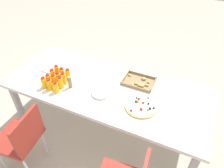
{
  "coord_description": "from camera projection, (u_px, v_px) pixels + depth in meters",
  "views": [
    {
      "loc": [
        0.78,
        -1.55,
        2.23
      ],
      "look_at": [
        0.05,
        0.05,
        0.76
      ],
      "focal_mm": 33.66,
      "sensor_mm": 36.0,
      "label": 1
    }
  ],
  "objects": [
    {
      "name": "juice_bottle_3",
      "position": [
        49.0,
        80.0,
        2.28
      ],
      "size": [
        0.05,
        0.05,
        0.14
      ],
      "color": "#F9AE14",
      "rests_on": "party_table"
    },
    {
      "name": "ground_plane",
      "position": [
        107.0,
        129.0,
        2.76
      ],
      "size": [
        12.0,
        12.0,
        0.0
      ],
      "primitive_type": "plane",
      "color": "#B2A899"
    },
    {
      "name": "juice_bottle_10",
      "position": [
        62.0,
        73.0,
        2.36
      ],
      "size": [
        0.06,
        0.06,
        0.14
      ],
      "color": "#FAAD14",
      "rests_on": "party_table"
    },
    {
      "name": "snack_tray",
      "position": [
        139.0,
        82.0,
        2.34
      ],
      "size": [
        0.34,
        0.26,
        0.04
      ],
      "color": "olive",
      "rests_on": "party_table"
    },
    {
      "name": "plate_stack",
      "position": [
        101.0,
        93.0,
        2.2
      ],
      "size": [
        0.2,
        0.2,
        0.02
      ],
      "color": "silver",
      "rests_on": "party_table"
    },
    {
      "name": "juice_bottle_11",
      "position": [
        68.0,
        75.0,
        2.34
      ],
      "size": [
        0.06,
        0.06,
        0.15
      ],
      "color": "#F9AE14",
      "rests_on": "party_table"
    },
    {
      "name": "napkin_stack",
      "position": [
        49.0,
        69.0,
        2.53
      ],
      "size": [
        0.15,
        0.15,
        0.02
      ],
      "primitive_type": "cube",
      "color": "white",
      "rests_on": "party_table"
    },
    {
      "name": "party_table",
      "position": [
        106.0,
        91.0,
        2.33
      ],
      "size": [
        2.23,
        0.92,
        0.74
      ],
      "color": "silver",
      "rests_on": "ground_plane"
    },
    {
      "name": "juice_bottle_1",
      "position": [
        50.0,
        85.0,
        2.22
      ],
      "size": [
        0.06,
        0.06,
        0.14
      ],
      "color": "#F9AD14",
      "rests_on": "party_table"
    },
    {
      "name": "juice_bottle_6",
      "position": [
        53.0,
        75.0,
        2.35
      ],
      "size": [
        0.06,
        0.06,
        0.14
      ],
      "color": "#F9AC14",
      "rests_on": "party_table"
    },
    {
      "name": "juice_bottle_4",
      "position": [
        54.0,
        80.0,
        2.27
      ],
      "size": [
        0.06,
        0.06,
        0.15
      ],
      "color": "#FAAC14",
      "rests_on": "party_table"
    },
    {
      "name": "juice_bottle_9",
      "position": [
        57.0,
        71.0,
        2.39
      ],
      "size": [
        0.05,
        0.05,
        0.15
      ],
      "color": "#F9AD14",
      "rests_on": "party_table"
    },
    {
      "name": "juice_bottle_0",
      "position": [
        44.0,
        83.0,
        2.24
      ],
      "size": [
        0.06,
        0.06,
        0.14
      ],
      "color": "#FAAE14",
      "rests_on": "party_table"
    },
    {
      "name": "fruit_pizza",
      "position": [
        141.0,
        106.0,
        2.05
      ],
      "size": [
        0.32,
        0.32,
        0.05
      ],
      "color": "tan",
      "rests_on": "party_table"
    },
    {
      "name": "juice_bottle_2",
      "position": [
        56.0,
        88.0,
        2.19
      ],
      "size": [
        0.06,
        0.06,
        0.13
      ],
      "color": "#FAAC14",
      "rests_on": "party_table"
    },
    {
      "name": "chair_near_left",
      "position": [
        22.0,
        137.0,
        2.07
      ],
      "size": [
        0.44,
        0.44,
        0.83
      ],
      "rotation": [
        0.0,
        0.0,
        1.67
      ],
      "color": "maroon",
      "rests_on": "ground_plane"
    },
    {
      "name": "juice_bottle_8",
      "position": [
        64.0,
        79.0,
        2.29
      ],
      "size": [
        0.06,
        0.06,
        0.15
      ],
      "color": "#F9AC14",
      "rests_on": "party_table"
    },
    {
      "name": "juice_bottle_7",
      "position": [
        58.0,
        77.0,
        2.32
      ],
      "size": [
        0.06,
        0.06,
        0.13
      ],
      "color": "#F9AC14",
      "rests_on": "party_table"
    },
    {
      "name": "juice_bottle_5",
      "position": [
        61.0,
        82.0,
        2.24
      ],
      "size": [
        0.06,
        0.06,
        0.15
      ],
      "color": "#FAAD14",
      "rests_on": "party_table"
    },
    {
      "name": "cardboard_tube",
      "position": [
        70.0,
        82.0,
        2.24
      ],
      "size": [
        0.04,
        0.04,
        0.14
      ],
      "primitive_type": "cylinder",
      "color": "#9E7A56",
      "rests_on": "party_table"
    }
  ]
}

